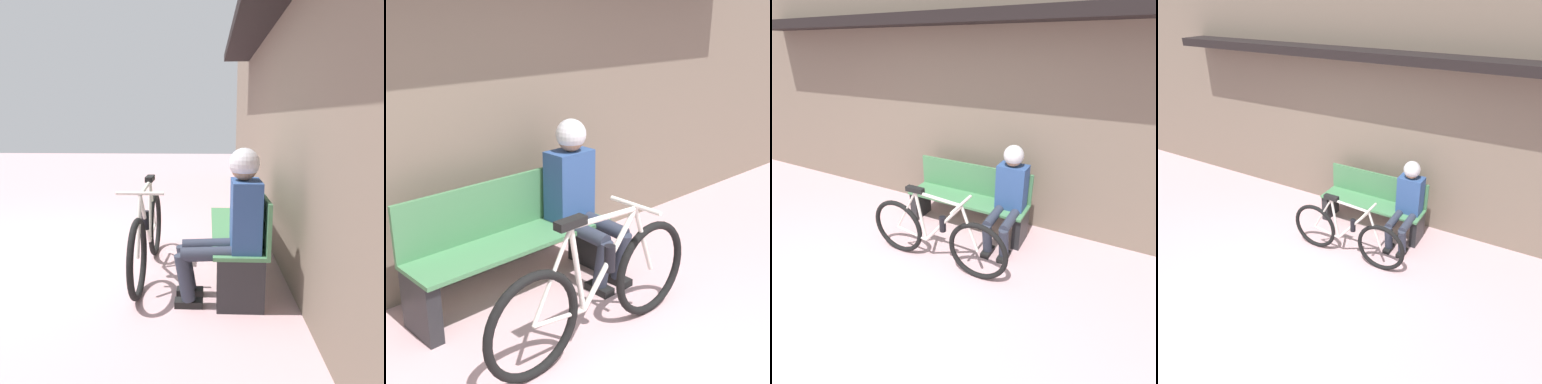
% 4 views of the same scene
% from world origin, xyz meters
% --- Properties ---
extents(ground_plane, '(24.00, 24.00, 0.00)m').
position_xyz_m(ground_plane, '(0.00, 0.00, 0.00)').
color(ground_plane, '#C69EA3').
extents(storefront_wall, '(12.00, 0.56, 3.20)m').
position_xyz_m(storefront_wall, '(0.00, 2.32, 1.66)').
color(storefront_wall, '#756656').
rests_on(storefront_wall, ground_plane).
extents(park_bench_near, '(1.58, 0.42, 0.84)m').
position_xyz_m(park_bench_near, '(0.30, 1.88, 0.39)').
color(park_bench_near, '#477F51').
rests_on(park_bench_near, ground_plane).
extents(bicycle, '(1.68, 0.40, 0.89)m').
position_xyz_m(bicycle, '(0.33, 1.01, 0.36)').
color(bicycle, black).
rests_on(bicycle, ground_plane).
extents(person_seated, '(0.34, 0.66, 1.23)m').
position_xyz_m(person_seated, '(0.88, 1.76, 0.70)').
color(person_seated, '#2D3342').
rests_on(person_seated, ground_plane).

